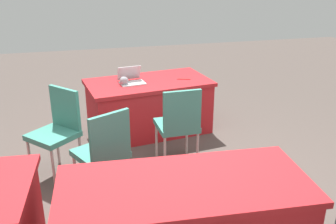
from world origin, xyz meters
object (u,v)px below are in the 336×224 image
(table_mid_left, at_px, (184,223))
(laptop_silver, at_px, (131,80))
(chair_tucked_left, at_px, (178,122))
(chair_tucked_right, at_px, (58,127))
(chair_near_front, at_px, (104,149))
(yarn_ball, at_px, (124,81))
(scissors_red, at_px, (184,79))
(table_foreground, at_px, (149,106))

(table_mid_left, height_order, laptop_silver, laptop_silver)
(chair_tucked_left, relative_size, chair_tucked_right, 1.00)
(chair_tucked_right, bearing_deg, chair_near_front, 172.81)
(table_mid_left, distance_m, chair_tucked_right, 1.90)
(table_mid_left, bearing_deg, chair_tucked_right, -60.29)
(laptop_silver, height_order, yarn_ball, laptop_silver)
(chair_tucked_left, height_order, yarn_ball, chair_tucked_left)
(chair_tucked_left, relative_size, yarn_ball, 8.44)
(chair_tucked_right, height_order, scissors_red, chair_tucked_right)
(table_foreground, bearing_deg, yarn_ball, 16.57)
(chair_near_front, bearing_deg, laptop_silver, 44.19)
(chair_near_front, distance_m, chair_tucked_left, 0.97)
(chair_near_front, height_order, yarn_ball, chair_near_front)
(yarn_ball, bearing_deg, table_foreground, -163.43)
(chair_tucked_right, xyz_separation_m, laptop_silver, (-0.94, -0.85, 0.21))
(scissors_red, bearing_deg, yarn_ball, -156.73)
(chair_tucked_right, height_order, laptop_silver, chair_tucked_right)
(table_mid_left, bearing_deg, table_foreground, -95.45)
(chair_near_front, relative_size, chair_tucked_right, 0.99)
(laptop_silver, xyz_separation_m, yarn_ball, (0.11, 0.07, 0.02))
(table_foreground, xyz_separation_m, chair_tucked_left, (-0.12, 1.06, 0.19))
(laptop_silver, bearing_deg, table_foreground, 178.75)
(chair_near_front, xyz_separation_m, chair_tucked_right, (0.44, -0.63, 0.01))
(table_mid_left, relative_size, scissors_red, 10.59)
(chair_tucked_left, relative_size, scissors_red, 5.34)
(chair_near_front, xyz_separation_m, scissors_red, (-1.22, -1.48, 0.18))
(table_foreground, bearing_deg, chair_tucked_left, 96.67)
(laptop_silver, relative_size, yarn_ball, 3.11)
(chair_near_front, height_order, scissors_red, chair_near_front)
(table_foreground, xyz_separation_m, chair_near_front, (0.74, 1.51, 0.18))
(chair_tucked_left, height_order, scissors_red, chair_tucked_left)
(laptop_silver, distance_m, scissors_red, 0.72)
(table_foreground, xyz_separation_m, laptop_silver, (0.23, 0.03, 0.40))
(chair_tucked_right, relative_size, scissors_red, 5.35)
(yarn_ball, xyz_separation_m, scissors_red, (-0.82, -0.07, -0.05))
(chair_near_front, xyz_separation_m, laptop_silver, (-0.51, -1.48, 0.21))
(laptop_silver, distance_m, yarn_ball, 0.13)
(chair_near_front, distance_m, laptop_silver, 1.58)
(chair_tucked_right, relative_size, laptop_silver, 2.72)
(table_mid_left, height_order, chair_tucked_left, chair_tucked_left)
(laptop_silver, bearing_deg, chair_tucked_right, 34.03)
(chair_near_front, relative_size, scissors_red, 5.31)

